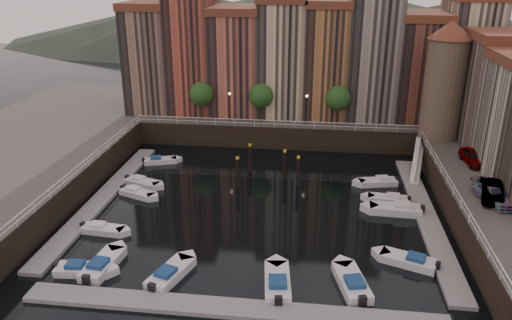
# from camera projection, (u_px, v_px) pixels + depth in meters

# --- Properties ---
(ground) EXTENTS (200.00, 200.00, 0.00)m
(ground) POSITION_uv_depth(u_px,v_px,m) (260.00, 203.00, 50.68)
(ground) COLOR black
(ground) RESTS_ON ground
(quay_far) EXTENTS (80.00, 20.00, 3.00)m
(quay_far) POSITION_uv_depth(u_px,v_px,m) (280.00, 117.00, 74.14)
(quay_far) COLOR black
(quay_far) RESTS_ON ground
(dock_left) EXTENTS (2.00, 28.00, 0.35)m
(dock_left) POSITION_uv_depth(u_px,v_px,m) (103.00, 197.00, 51.58)
(dock_left) COLOR gray
(dock_left) RESTS_ON ground
(dock_right) EXTENTS (2.00, 28.00, 0.35)m
(dock_right) POSITION_uv_depth(u_px,v_px,m) (426.00, 216.00, 47.80)
(dock_right) COLOR gray
(dock_right) RESTS_ON ground
(dock_near) EXTENTS (30.00, 2.00, 0.35)m
(dock_near) POSITION_uv_depth(u_px,v_px,m) (231.00, 308.00, 34.91)
(dock_near) COLOR gray
(dock_near) RESTS_ON ground
(mountains) EXTENTS (145.00, 100.00, 18.00)m
(mountains) POSITION_uv_depth(u_px,v_px,m) (309.00, 17.00, 149.17)
(mountains) COLOR #2D382D
(mountains) RESTS_ON ground
(far_terrace) EXTENTS (48.70, 10.30, 17.50)m
(far_terrace) POSITION_uv_depth(u_px,v_px,m) (304.00, 56.00, 67.99)
(far_terrace) COLOR #836753
(far_terrace) RESTS_ON quay_far
(corner_tower) EXTENTS (5.20, 5.20, 13.80)m
(corner_tower) POSITION_uv_depth(u_px,v_px,m) (445.00, 79.00, 58.01)
(corner_tower) COLOR #6B5B4C
(corner_tower) RESTS_ON quay_right
(promenade_trees) EXTENTS (21.20, 3.20, 5.20)m
(promenade_trees) POSITION_uv_depth(u_px,v_px,m) (266.00, 96.00, 65.24)
(promenade_trees) COLOR black
(promenade_trees) RESTS_ON quay_far
(street_lamps) EXTENTS (10.36, 0.36, 4.18)m
(street_lamps) POSITION_uv_depth(u_px,v_px,m) (268.00, 103.00, 64.53)
(street_lamps) COLOR black
(street_lamps) RESTS_ON quay_far
(railings) EXTENTS (36.08, 34.04, 0.52)m
(railings) POSITION_uv_depth(u_px,v_px,m) (265.00, 152.00, 53.81)
(railings) COLOR white
(railings) RESTS_ON ground
(gangway) EXTENTS (2.78, 8.32, 3.73)m
(gangway) POSITION_uv_depth(u_px,v_px,m) (418.00, 158.00, 57.22)
(gangway) COLOR white
(gangway) RESTS_ON ground
(mooring_pilings) EXTENTS (6.83, 4.61, 3.78)m
(mooring_pilings) POSITION_uv_depth(u_px,v_px,m) (267.00, 167.00, 55.40)
(mooring_pilings) COLOR black
(mooring_pilings) RESTS_ON ground
(boat_left_0) EXTENTS (4.55, 1.96, 1.03)m
(boat_left_0) POSITION_uv_depth(u_px,v_px,m) (82.00, 269.00, 39.06)
(boat_left_0) COLOR silver
(boat_left_0) RESTS_ON ground
(boat_left_1) EXTENTS (4.20, 1.82, 0.95)m
(boat_left_1) POSITION_uv_depth(u_px,v_px,m) (102.00, 229.00, 45.06)
(boat_left_1) COLOR silver
(boat_left_1) RESTS_ON ground
(boat_left_2) EXTENTS (4.24, 2.83, 0.96)m
(boat_left_2) POSITION_uv_depth(u_px,v_px,m) (137.00, 193.00, 52.21)
(boat_left_2) COLOR silver
(boat_left_2) RESTS_ON ground
(boat_left_3) EXTENTS (4.42, 2.74, 0.99)m
(boat_left_3) POSITION_uv_depth(u_px,v_px,m) (142.00, 182.00, 54.72)
(boat_left_3) COLOR silver
(boat_left_3) RESTS_ON ground
(boat_left_4) EXTENTS (4.19, 2.61, 0.94)m
(boat_left_4) POSITION_uv_depth(u_px,v_px,m) (159.00, 161.00, 60.86)
(boat_left_4) COLOR silver
(boat_left_4) RESTS_ON ground
(boat_right_1) EXTENTS (4.75, 3.18, 1.07)m
(boat_right_1) POSITION_uv_depth(u_px,v_px,m) (409.00, 261.00, 40.18)
(boat_right_1) COLOR silver
(boat_right_1) RESTS_ON ground
(boat_right_2) EXTENTS (5.23, 2.07, 1.19)m
(boat_right_2) POSITION_uv_depth(u_px,v_px,m) (396.00, 209.00, 48.52)
(boat_right_2) COLOR silver
(boat_right_2) RESTS_ON ground
(boat_right_3) EXTENTS (4.30, 1.90, 0.97)m
(boat_right_3) POSITION_uv_depth(u_px,v_px,m) (389.00, 199.00, 50.83)
(boat_right_3) COLOR silver
(boat_right_3) RESTS_ON ground
(boat_right_4) EXTENTS (4.52, 2.47, 1.01)m
(boat_right_4) POSITION_uv_depth(u_px,v_px,m) (378.00, 182.00, 54.82)
(boat_right_4) COLOR silver
(boat_right_4) RESTS_ON ground
(boat_near_0) EXTENTS (2.31, 5.10, 1.15)m
(boat_near_0) POSITION_uv_depth(u_px,v_px,m) (102.00, 265.00, 39.58)
(boat_near_0) COLOR silver
(boat_near_0) RESTS_ON ground
(boat_near_1) EXTENTS (3.15, 5.04, 1.13)m
(boat_near_1) POSITION_uv_depth(u_px,v_px,m) (170.00, 274.00, 38.45)
(boat_near_1) COLOR silver
(boat_near_1) RESTS_ON ground
(boat_near_2) EXTENTS (2.43, 5.29, 1.19)m
(boat_near_2) POSITION_uv_depth(u_px,v_px,m) (277.00, 283.00, 37.28)
(boat_near_2) COLOR silver
(boat_near_2) RESTS_ON ground
(boat_near_3) EXTENTS (2.99, 5.27, 1.18)m
(boat_near_3) POSITION_uv_depth(u_px,v_px,m) (352.00, 283.00, 37.29)
(boat_near_3) COLOR silver
(boat_near_3) RESTS_ON ground
(car_a) EXTENTS (2.32, 4.70, 1.54)m
(car_a) POSITION_uv_depth(u_px,v_px,m) (473.00, 158.00, 52.18)
(car_a) COLOR gray
(car_a) RESTS_ON quay_right
(car_b) EXTENTS (2.48, 5.01, 1.58)m
(car_b) POSITION_uv_depth(u_px,v_px,m) (491.00, 192.00, 44.32)
(car_b) COLOR gray
(car_b) RESTS_ON quay_right
(car_c) EXTENTS (3.30, 5.19, 1.40)m
(car_c) POSITION_uv_depth(u_px,v_px,m) (494.00, 195.00, 43.82)
(car_c) COLOR gray
(car_c) RESTS_ON quay_right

